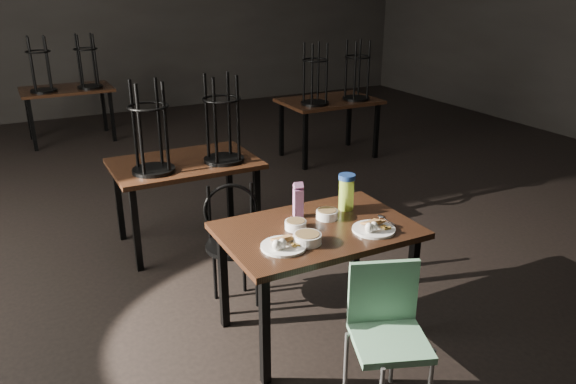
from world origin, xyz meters
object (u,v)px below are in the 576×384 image
juice_carton (298,201)px  bentwood_chair (233,235)px  main_table (317,239)px  school_chair (387,325)px  water_bottle (346,191)px

juice_carton → bentwood_chair: (-0.30, 0.41, -0.35)m
main_table → bentwood_chair: bearing=117.7°
juice_carton → school_chair: bearing=-89.0°
main_table → bentwood_chair: bentwood_chair is taller
main_table → school_chair: (-0.01, -0.76, -0.18)m
juice_carton → bentwood_chair: juice_carton is taller
juice_carton → bentwood_chair: 0.62m
school_chair → water_bottle: bearing=91.1°
main_table → juice_carton: juice_carton is taller
juice_carton → bentwood_chair: bearing=125.9°
bentwood_chair → school_chair: size_ratio=1.05×
main_table → school_chair: size_ratio=1.47×
water_bottle → bentwood_chair: 0.87m
water_bottle → main_table: bearing=-151.9°
main_table → bentwood_chair: (-0.32, 0.62, -0.16)m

